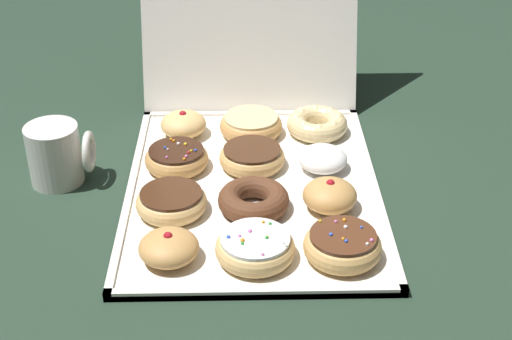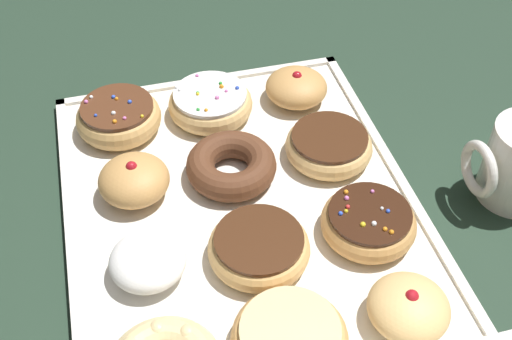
% 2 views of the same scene
% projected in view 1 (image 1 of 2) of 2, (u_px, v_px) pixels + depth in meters
% --- Properties ---
extents(ground_plane, '(3.00, 3.00, 0.00)m').
position_uv_depth(ground_plane, '(253.00, 192.00, 1.26)').
color(ground_plane, '#233828').
extents(donut_box, '(0.41, 0.54, 0.01)m').
position_uv_depth(donut_box, '(253.00, 190.00, 1.25)').
color(donut_box, silver).
rests_on(donut_box, ground).
extents(jelly_filled_donut_0, '(0.09, 0.09, 0.05)m').
position_uv_depth(jelly_filled_donut_0, '(169.00, 248.00, 1.08)').
color(jelly_filled_donut_0, tan).
rests_on(jelly_filled_donut_0, donut_box).
extents(sprinkle_donut_1, '(0.12, 0.12, 0.04)m').
position_uv_depth(sprinkle_donut_1, '(256.00, 247.00, 1.08)').
color(sprinkle_donut_1, '#E5B770').
rests_on(sprinkle_donut_1, donut_box).
extents(sprinkle_donut_2, '(0.11, 0.11, 0.04)m').
position_uv_depth(sprinkle_donut_2, '(342.00, 245.00, 1.08)').
color(sprinkle_donut_2, tan).
rests_on(sprinkle_donut_2, donut_box).
extents(chocolate_frosted_donut_3, '(0.11, 0.11, 0.04)m').
position_uv_depth(chocolate_frosted_donut_3, '(171.00, 202.00, 1.18)').
color(chocolate_frosted_donut_3, '#E5B770').
rests_on(chocolate_frosted_donut_3, donut_box).
extents(chocolate_cake_ring_donut_4, '(0.11, 0.11, 0.04)m').
position_uv_depth(chocolate_cake_ring_donut_4, '(252.00, 200.00, 1.19)').
color(chocolate_cake_ring_donut_4, '#59331E').
rests_on(chocolate_cake_ring_donut_4, donut_box).
extents(jelly_filled_donut_5, '(0.09, 0.09, 0.05)m').
position_uv_depth(jelly_filled_donut_5, '(330.00, 195.00, 1.19)').
color(jelly_filled_donut_5, tan).
rests_on(jelly_filled_donut_5, donut_box).
extents(sprinkle_donut_6, '(0.11, 0.11, 0.04)m').
position_uv_depth(sprinkle_donut_6, '(177.00, 158.00, 1.29)').
color(sprinkle_donut_6, tan).
rests_on(sprinkle_donut_6, donut_box).
extents(chocolate_frosted_donut_7, '(0.11, 0.11, 0.04)m').
position_uv_depth(chocolate_frosted_donut_7, '(253.00, 157.00, 1.30)').
color(chocolate_frosted_donut_7, tan).
rests_on(chocolate_frosted_donut_7, donut_box).
extents(powdered_filled_donut_8, '(0.08, 0.08, 0.04)m').
position_uv_depth(powdered_filled_donut_8, '(323.00, 159.00, 1.29)').
color(powdered_filled_donut_8, white).
rests_on(powdered_filled_donut_8, donut_box).
extents(jelly_filled_donut_9, '(0.08, 0.08, 0.05)m').
position_uv_depth(jelly_filled_donut_9, '(183.00, 124.00, 1.39)').
color(jelly_filled_donut_9, '#E5B770').
rests_on(jelly_filled_donut_9, donut_box).
extents(glazed_ring_donut_10, '(0.12, 0.12, 0.04)m').
position_uv_depth(glazed_ring_donut_10, '(249.00, 125.00, 1.40)').
color(glazed_ring_donut_10, tan).
rests_on(glazed_ring_donut_10, donut_box).
extents(cruller_donut_11, '(0.11, 0.11, 0.04)m').
position_uv_depth(cruller_donut_11, '(317.00, 124.00, 1.40)').
color(cruller_donut_11, '#EACC8C').
rests_on(cruller_donut_11, donut_box).
extents(coffee_mug, '(0.11, 0.09, 0.10)m').
position_uv_depth(coffee_mug, '(56.00, 153.00, 1.26)').
color(coffee_mug, white).
rests_on(coffee_mug, ground).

